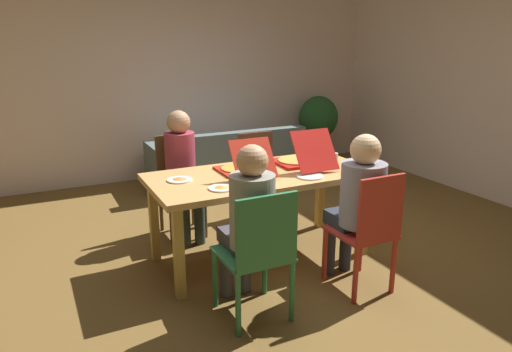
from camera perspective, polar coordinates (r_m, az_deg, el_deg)
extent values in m
plane|color=brown|center=(4.25, 0.61, -9.71)|extent=(20.00, 20.00, 0.00)
cube|color=beige|center=(6.57, -11.27, 12.15)|extent=(6.42, 0.12, 2.83)
cube|color=beige|center=(6.55, 23.20, 11.15)|extent=(0.12, 4.98, 2.83)
cube|color=tan|center=(3.97, 0.64, 0.03)|extent=(1.90, 0.90, 0.05)
cube|color=gold|center=(3.51, -9.37, -9.29)|extent=(0.07, 0.07, 0.72)
cube|color=gold|center=(4.27, 13.14, -4.73)|extent=(0.07, 0.07, 0.72)
cube|color=gold|center=(4.14, -12.31, -5.36)|extent=(0.07, 0.07, 0.72)
cube|color=gold|center=(4.80, 7.82, -2.06)|extent=(0.07, 0.07, 0.72)
cylinder|color=#AB2F23|center=(3.80, 8.36, -9.41)|extent=(0.04, 0.04, 0.45)
cylinder|color=#AB2F23|center=(4.00, 12.59, -8.30)|extent=(0.04, 0.04, 0.45)
cylinder|color=#AB2F23|center=(3.53, 12.02, -11.79)|extent=(0.04, 0.04, 0.45)
cylinder|color=#AB2F23|center=(3.74, 16.37, -10.42)|extent=(0.04, 0.04, 0.45)
cube|color=#AB2F23|center=(3.67, 12.55, -6.65)|extent=(0.41, 0.45, 0.02)
cube|color=#AB2F23|center=(3.43, 14.97, -3.94)|extent=(0.39, 0.03, 0.48)
cylinder|color=#2C303B|center=(3.90, 8.91, -8.57)|extent=(0.10, 0.10, 0.47)
cylinder|color=#2C303B|center=(3.99, 10.87, -8.08)|extent=(0.10, 0.10, 0.47)
cube|color=#2C303B|center=(3.75, 11.26, -5.08)|extent=(0.30, 0.28, 0.11)
cylinder|color=gray|center=(3.56, 12.85, -2.20)|extent=(0.33, 0.33, 0.48)
sphere|color=#DFB483|center=(3.47, 13.20, 3.16)|extent=(0.23, 0.23, 0.23)
cylinder|color=brown|center=(4.57, -6.20, -4.81)|extent=(0.04, 0.04, 0.45)
cylinder|color=brown|center=(4.47, -10.25, -5.46)|extent=(0.04, 0.04, 0.45)
cylinder|color=brown|center=(4.88, -7.68, -3.43)|extent=(0.04, 0.04, 0.45)
cylinder|color=brown|center=(4.80, -11.47, -3.99)|extent=(0.04, 0.04, 0.45)
cube|color=brown|center=(4.60, -9.03, -1.68)|extent=(0.39, 0.41, 0.02)
cube|color=brown|center=(4.70, -9.88, 2.00)|extent=(0.37, 0.03, 0.50)
cylinder|color=#303F39|center=(4.44, -6.89, -5.34)|extent=(0.10, 0.10, 0.47)
cylinder|color=#303F39|center=(4.40, -8.65, -5.62)|extent=(0.10, 0.10, 0.47)
cube|color=#303F39|center=(4.44, -8.47, -1.49)|extent=(0.26, 0.30, 0.11)
cylinder|color=#963345|center=(4.51, -9.21, 2.09)|extent=(0.29, 0.29, 0.50)
sphere|color=#A77D5C|center=(4.44, -9.41, 6.48)|extent=(0.22, 0.22, 0.22)
cylinder|color=#2A6E41|center=(3.44, -5.00, -12.27)|extent=(0.04, 0.04, 0.45)
cylinder|color=#2A6E41|center=(3.58, 1.06, -10.95)|extent=(0.04, 0.04, 0.45)
cylinder|color=#2A6E41|center=(3.11, -2.19, -15.49)|extent=(0.04, 0.04, 0.45)
cylinder|color=#2A6E41|center=(3.27, 4.38, -13.82)|extent=(0.04, 0.04, 0.45)
cube|color=#2A6E41|center=(3.24, -0.45, -9.46)|extent=(0.45, 0.45, 0.02)
cube|color=#2A6E41|center=(2.96, 1.35, -6.75)|extent=(0.43, 0.03, 0.47)
cylinder|color=#434047|center=(3.55, -3.69, -11.06)|extent=(0.10, 0.10, 0.47)
cylinder|color=#434047|center=(3.60, -1.43, -10.59)|extent=(0.10, 0.10, 0.47)
cube|color=#434047|center=(3.34, -1.63, -7.48)|extent=(0.28, 0.31, 0.11)
cylinder|color=gray|center=(3.11, -0.46, -4.31)|extent=(0.31, 0.31, 0.50)
sphere|color=tan|center=(3.01, -0.48, 1.87)|extent=(0.21, 0.21, 0.21)
cylinder|color=brown|center=(4.96, 3.56, -2.99)|extent=(0.04, 0.04, 0.45)
cylinder|color=brown|center=(4.80, -0.18, -3.63)|extent=(0.04, 0.04, 0.45)
cylinder|color=brown|center=(5.23, 1.77, -1.92)|extent=(0.04, 0.04, 0.45)
cylinder|color=brown|center=(5.08, -1.82, -2.49)|extent=(0.04, 0.04, 0.45)
cube|color=brown|center=(4.95, 0.85, -0.18)|extent=(0.42, 0.39, 0.02)
cube|color=brown|center=(5.04, -0.08, 2.87)|extent=(0.40, 0.03, 0.44)
cube|color=red|center=(4.02, -2.04, 0.75)|extent=(0.36, 0.36, 0.02)
cylinder|color=orange|center=(4.02, -2.04, 0.97)|extent=(0.31, 0.31, 0.01)
cube|color=red|center=(3.74, -0.31, 2.07)|extent=(0.36, 0.20, 0.30)
cube|color=red|center=(4.28, 4.93, 1.69)|extent=(0.38, 0.38, 0.03)
cylinder|color=gold|center=(4.27, 4.93, 1.93)|extent=(0.34, 0.34, 0.01)
cube|color=red|center=(3.99, 7.17, 3.11)|extent=(0.38, 0.22, 0.32)
cylinder|color=white|center=(3.87, 6.57, -0.03)|extent=(0.22, 0.22, 0.01)
cylinder|color=white|center=(3.80, -9.28, -0.46)|extent=(0.20, 0.20, 0.01)
cone|color=#CC7A3F|center=(3.80, -9.29, -0.26)|extent=(0.11, 0.11, 0.02)
cylinder|color=white|center=(3.55, -4.22, -1.48)|extent=(0.20, 0.20, 0.01)
cone|color=gold|center=(3.55, -4.22, -1.26)|extent=(0.11, 0.11, 0.02)
cylinder|color=silver|center=(4.25, 9.47, 2.04)|extent=(0.07, 0.07, 0.11)
cylinder|color=#DCC95C|center=(4.53, 7.34, 3.24)|extent=(0.07, 0.07, 0.15)
cube|color=slate|center=(6.28, -3.71, 1.03)|extent=(1.99, 0.79, 0.41)
cube|color=slate|center=(5.91, -2.60, 3.79)|extent=(1.99, 0.16, 0.33)
cube|color=slate|center=(5.93, -11.77, 2.76)|extent=(0.20, 0.75, 0.18)
cube|color=slate|center=(6.60, 3.45, 4.44)|extent=(0.20, 0.75, 0.18)
cylinder|color=#52545C|center=(7.37, 7.43, 2.63)|extent=(0.32, 0.32, 0.26)
cylinder|color=brown|center=(7.32, 7.50, 4.42)|extent=(0.05, 0.05, 0.21)
ellipsoid|color=#235425|center=(7.26, 7.60, 7.07)|extent=(0.59, 0.59, 0.65)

